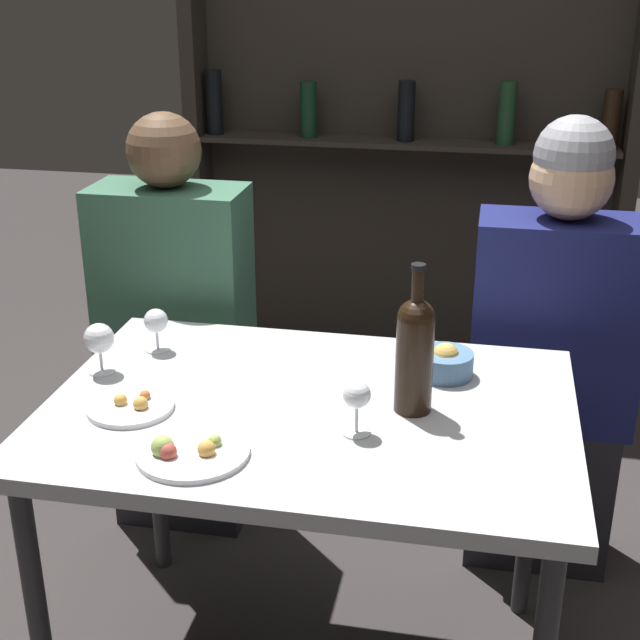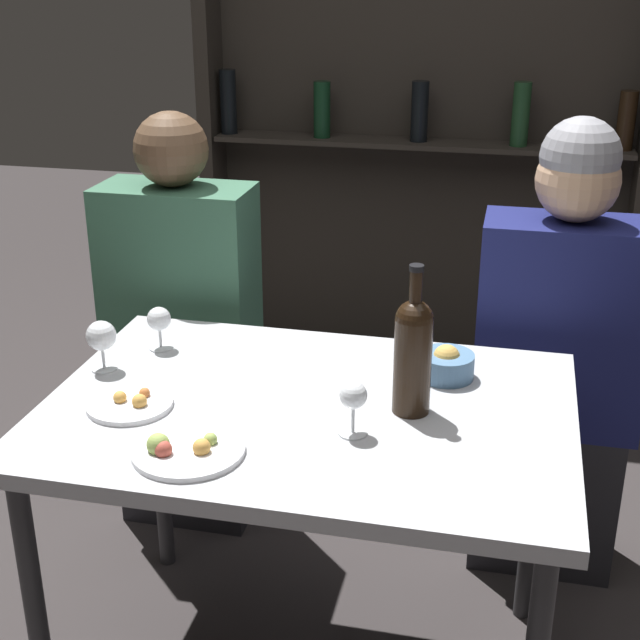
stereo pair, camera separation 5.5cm
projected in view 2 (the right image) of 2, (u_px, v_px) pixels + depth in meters
dining_table at (308, 434)px, 1.95m from camera, size 1.13×0.79×0.75m
wine_rack_wall at (421, 102)px, 3.53m from camera, size 1.79×0.21×2.18m
wine_bottle at (413, 351)px, 1.84m from camera, size 0.08×0.08×0.33m
wine_glass_0 at (159, 321)px, 2.17m from camera, size 0.06×0.06×0.11m
wine_glass_1 at (101, 337)px, 2.05m from camera, size 0.07×0.07×0.12m
wine_glass_2 at (353, 398)px, 1.77m from camera, size 0.06×0.06×0.12m
food_plate_0 at (185, 449)px, 1.73m from camera, size 0.22×0.22×0.05m
food_plate_1 at (130, 403)px, 1.91m from camera, size 0.19×0.19×0.04m
snack_bowl at (446, 364)px, 2.03m from camera, size 0.13×0.13×0.08m
seated_person_left at (183, 340)px, 2.63m from camera, size 0.43×0.22×1.26m
seated_person_right at (557, 365)px, 2.40m from camera, size 0.44×0.22×1.28m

